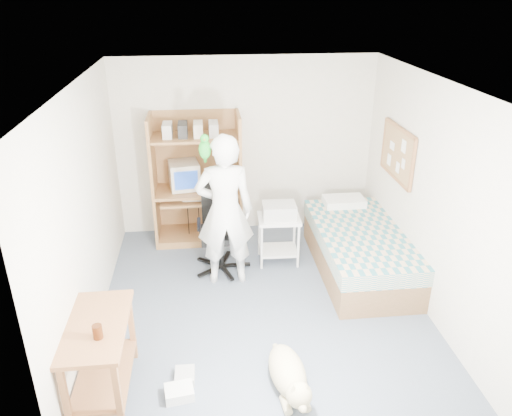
# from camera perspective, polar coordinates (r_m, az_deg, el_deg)

# --- Properties ---
(floor) EXTENTS (4.00, 4.00, 0.00)m
(floor) POSITION_cam_1_polar(r_m,az_deg,el_deg) (5.82, 0.72, -10.85)
(floor) COLOR #4A5765
(floor) RESTS_ON ground
(wall_back) EXTENTS (3.60, 0.02, 2.50)m
(wall_back) POSITION_cam_1_polar(r_m,az_deg,el_deg) (7.07, -1.18, 7.01)
(wall_back) COLOR silver
(wall_back) RESTS_ON floor
(wall_right) EXTENTS (0.02, 4.00, 2.50)m
(wall_right) POSITION_cam_1_polar(r_m,az_deg,el_deg) (5.70, 19.08, 1.24)
(wall_right) COLOR silver
(wall_right) RESTS_ON floor
(wall_left) EXTENTS (0.02, 4.00, 2.50)m
(wall_left) POSITION_cam_1_polar(r_m,az_deg,el_deg) (5.31, -18.86, -0.41)
(wall_left) COLOR silver
(wall_left) RESTS_ON floor
(ceiling) EXTENTS (3.60, 4.00, 0.02)m
(ceiling) POSITION_cam_1_polar(r_m,az_deg,el_deg) (4.84, 0.88, 14.14)
(ceiling) COLOR white
(ceiling) RESTS_ON wall_back
(computer_hutch) EXTENTS (1.20, 0.63, 1.80)m
(computer_hutch) POSITION_cam_1_polar(r_m,az_deg,el_deg) (6.94, -6.73, 2.75)
(computer_hutch) COLOR brown
(computer_hutch) RESTS_ON floor
(bed) EXTENTS (1.02, 2.02, 0.66)m
(bed) POSITION_cam_1_polar(r_m,az_deg,el_deg) (6.44, 11.66, -4.65)
(bed) COLOR brown
(bed) RESTS_ON floor
(side_desk) EXTENTS (0.50, 1.00, 0.75)m
(side_desk) POSITION_cam_1_polar(r_m,az_deg,el_deg) (4.64, -17.38, -15.09)
(side_desk) COLOR brown
(side_desk) RESTS_ON floor
(corkboard) EXTENTS (0.04, 0.94, 0.66)m
(corkboard) POSITION_cam_1_polar(r_m,az_deg,el_deg) (6.39, 15.86, 6.05)
(corkboard) COLOR olive
(corkboard) RESTS_ON wall_right
(office_chair) EXTENTS (0.63, 0.63, 1.12)m
(office_chair) POSITION_cam_1_polar(r_m,az_deg,el_deg) (6.33, -4.06, -3.55)
(office_chair) COLOR black
(office_chair) RESTS_ON floor
(person) EXTENTS (0.68, 0.45, 1.86)m
(person) POSITION_cam_1_polar(r_m,az_deg,el_deg) (5.82, -3.58, -0.35)
(person) COLOR white
(person) RESTS_ON floor
(parrot) EXTENTS (0.14, 0.24, 0.38)m
(parrot) POSITION_cam_1_polar(r_m,az_deg,el_deg) (5.55, -5.87, 6.86)
(parrot) COLOR #128023
(parrot) RESTS_ON person
(dog) EXTENTS (0.38, 0.98, 0.37)m
(dog) POSITION_cam_1_polar(r_m,az_deg,el_deg) (4.71, 3.79, -18.46)
(dog) COLOR tan
(dog) RESTS_ON floor
(printer_cart) EXTENTS (0.55, 0.44, 0.64)m
(printer_cart) POSITION_cam_1_polar(r_m,az_deg,el_deg) (6.44, 2.60, -2.77)
(printer_cart) COLOR white
(printer_cart) RESTS_ON floor
(printer) EXTENTS (0.43, 0.33, 0.18)m
(printer) POSITION_cam_1_polar(r_m,az_deg,el_deg) (6.31, 2.65, -0.31)
(printer) COLOR #AFAFAA
(printer) RESTS_ON printer_cart
(crt_monitor) EXTENTS (0.45, 0.47, 0.37)m
(crt_monitor) POSITION_cam_1_polar(r_m,az_deg,el_deg) (6.91, -8.22, 3.75)
(crt_monitor) COLOR beige
(crt_monitor) RESTS_ON computer_hutch
(keyboard) EXTENTS (0.46, 0.18, 0.03)m
(keyboard) POSITION_cam_1_polar(r_m,az_deg,el_deg) (6.85, -6.48, 1.11)
(keyboard) COLOR beige
(keyboard) RESTS_ON computer_hutch
(pencil_cup) EXTENTS (0.08, 0.08, 0.12)m
(pencil_cup) POSITION_cam_1_polar(r_m,az_deg,el_deg) (6.86, -3.86, 2.60)
(pencil_cup) COLOR gold
(pencil_cup) RESTS_ON computer_hutch
(drink_glass) EXTENTS (0.08, 0.08, 0.12)m
(drink_glass) POSITION_cam_1_polar(r_m,az_deg,el_deg) (4.30, -17.66, -13.33)
(drink_glass) COLOR #3B1A09
(drink_glass) RESTS_ON side_desk
(floor_box_a) EXTENTS (0.28, 0.23, 0.10)m
(floor_box_a) POSITION_cam_1_polar(r_m,az_deg,el_deg) (4.75, -8.76, -20.12)
(floor_box_a) COLOR white
(floor_box_a) RESTS_ON floor
(floor_box_b) EXTENTS (0.18, 0.22, 0.08)m
(floor_box_b) POSITION_cam_1_polar(r_m,az_deg,el_deg) (4.91, -8.13, -18.47)
(floor_box_b) COLOR #AFAFAA
(floor_box_b) RESTS_ON floor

